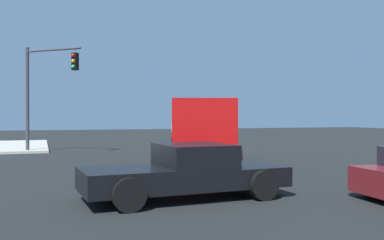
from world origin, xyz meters
The scene contains 4 objects.
ground_plane centered at (0.00, 0.00, 0.00)m, with size 100.00×100.00×0.00m, color black.
delivery_truck centered at (0.73, -0.32, 1.46)m, with size 8.92×5.07×2.77m.
traffic_light_primary centered at (-6.91, -7.02, 4.03)m, with size 2.55×2.93×5.96m.
pickup_black centered at (8.61, -3.60, 0.73)m, with size 2.51×5.31×1.38m.
Camera 1 is at (18.96, -7.09, 2.09)m, focal length 40.10 mm.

